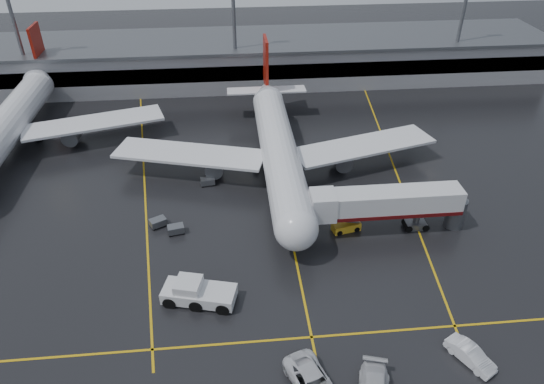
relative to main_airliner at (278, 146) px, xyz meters
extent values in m
plane|color=black|center=(0.00, -9.70, -4.21)|extent=(220.00, 220.00, 0.00)
cube|color=gold|center=(0.00, -9.70, -4.20)|extent=(0.25, 90.00, 0.02)
cube|color=gold|center=(0.00, -31.70, -4.20)|extent=(60.00, 0.25, 0.02)
cube|color=gold|center=(-20.00, 0.30, -4.20)|extent=(9.99, 69.35, 0.02)
cube|color=gold|center=(18.00, 0.30, -4.20)|extent=(7.57, 69.64, 0.02)
cube|color=gray|center=(0.00, 38.30, -0.21)|extent=(120.00, 18.00, 8.00)
cube|color=black|center=(0.00, 29.50, 0.29)|extent=(120.00, 0.40, 3.00)
cube|color=#595B60|center=(0.00, 38.30, 4.09)|extent=(122.00, 19.00, 0.60)
cylinder|color=#595B60|center=(-45.00, 32.30, 8.29)|extent=(0.70, 0.70, 25.00)
cylinder|color=#595B60|center=(-5.00, 32.30, 8.29)|extent=(0.70, 0.70, 25.00)
cylinder|color=#595B60|center=(40.00, 32.30, 8.29)|extent=(0.70, 0.70, 25.00)
cylinder|color=silver|center=(0.00, -1.70, -0.01)|extent=(5.20, 36.00, 5.20)
sphere|color=silver|center=(0.00, -19.70, -0.01)|extent=(5.20, 5.20, 5.20)
cone|color=silver|center=(0.00, 19.30, 0.59)|extent=(4.94, 8.00, 4.94)
cube|color=maroon|center=(0.00, 20.30, 5.49)|extent=(0.50, 5.50, 8.50)
cube|color=silver|center=(0.00, 19.30, 0.79)|extent=(14.00, 3.00, 0.25)
cube|color=silver|center=(-13.00, 0.30, -0.81)|extent=(22.80, 11.83, 0.40)
cube|color=silver|center=(13.00, 0.30, -0.81)|extent=(22.80, 11.83, 0.40)
cylinder|color=#595B60|center=(-9.50, -0.70, -2.21)|extent=(2.60, 4.50, 2.60)
cylinder|color=#595B60|center=(9.50, -0.70, -2.21)|extent=(2.60, 4.50, 2.60)
cylinder|color=#595B60|center=(0.00, -16.70, -3.21)|extent=(0.56, 0.56, 2.00)
cylinder|color=#595B60|center=(-3.20, 1.30, -3.21)|extent=(0.56, 0.56, 2.00)
cylinder|color=#595B60|center=(3.20, 1.30, -3.21)|extent=(0.56, 0.56, 2.00)
cylinder|color=black|center=(0.00, -16.70, -3.76)|extent=(0.40, 1.10, 1.10)
cylinder|color=black|center=(-3.20, 1.30, -3.66)|extent=(1.00, 1.40, 1.40)
cylinder|color=black|center=(3.20, 1.30, -3.66)|extent=(1.00, 1.40, 1.40)
cylinder|color=silver|center=(-42.00, 10.30, -0.01)|extent=(5.20, 36.00, 5.20)
cone|color=silver|center=(-42.00, 31.30, 0.59)|extent=(4.94, 8.00, 4.94)
cube|color=maroon|center=(-42.00, 32.30, 5.49)|extent=(0.50, 5.50, 8.50)
cube|color=silver|center=(-42.00, 31.30, 0.79)|extent=(14.00, 3.00, 0.25)
cube|color=silver|center=(-29.00, 12.30, -0.81)|extent=(22.80, 11.83, 0.40)
cylinder|color=#595B60|center=(-32.50, 11.30, -2.21)|extent=(2.60, 4.50, 2.60)
cylinder|color=#595B60|center=(-38.80, 13.30, -3.21)|extent=(0.56, 0.56, 2.00)
cylinder|color=black|center=(-38.80, 13.30, -3.66)|extent=(1.00, 1.40, 1.40)
cube|color=silver|center=(12.00, -15.70, 0.19)|extent=(18.00, 3.20, 3.00)
cube|color=#4E090B|center=(12.00, -15.70, -1.11)|extent=(18.00, 3.30, 0.50)
cube|color=silver|center=(3.80, -15.70, 0.19)|extent=(3.00, 3.40, 3.30)
cylinder|color=#595B60|center=(16.00, -15.70, -2.71)|extent=(0.80, 0.80, 3.00)
cube|color=#595B60|center=(16.00, -15.70, -3.76)|extent=(2.60, 1.60, 0.90)
cylinder|color=#595B60|center=(21.00, -15.70, -2.21)|extent=(2.40, 2.40, 4.00)
cylinder|color=black|center=(14.90, -15.70, -3.76)|extent=(0.90, 1.80, 0.90)
cylinder|color=black|center=(17.10, -15.70, -3.76)|extent=(0.90, 1.80, 0.90)
cube|color=silver|center=(-11.09, -25.71, -3.22)|extent=(8.22, 4.89, 1.32)
cube|color=silver|center=(-12.15, -25.43, -2.12)|extent=(3.21, 3.21, 1.10)
cube|color=black|center=(-12.15, -25.43, -2.12)|extent=(2.89, 2.89, 0.99)
cylinder|color=black|center=(-13.85, -25.00, -3.60)|extent=(2.20, 3.55, 1.43)
cylinder|color=black|center=(-11.09, -25.71, -3.60)|extent=(2.20, 3.55, 1.43)
cylinder|color=black|center=(-8.32, -26.42, -3.60)|extent=(2.20, 3.55, 1.43)
cube|color=gold|center=(7.09, -15.29, -3.66)|extent=(3.80, 2.22, 1.09)
cube|color=#595B60|center=(7.09, -15.29, -2.62)|extent=(3.55, 1.61, 1.24)
cylinder|color=black|center=(5.93, -15.55, -3.91)|extent=(1.04, 1.79, 0.69)
cylinder|color=black|center=(8.25, -15.04, -3.91)|extent=(1.04, 1.79, 0.69)
imported|color=silver|center=(-0.85, -37.46, -3.26)|extent=(5.24, 7.47, 1.89)
imported|color=silver|center=(14.26, -35.82, -3.40)|extent=(3.88, 5.10, 1.61)
cube|color=#595B60|center=(-14.35, -13.85, -3.56)|extent=(2.22, 1.68, 0.90)
cylinder|color=black|center=(-15.03, -14.51, -4.03)|extent=(0.40, 0.20, 0.40)
cylinder|color=black|center=(-13.46, -14.18, -4.03)|extent=(0.40, 0.20, 0.40)
cylinder|color=black|center=(-15.23, -13.53, -4.03)|extent=(0.40, 0.20, 0.40)
cylinder|color=black|center=(-13.67, -13.20, -4.03)|extent=(0.40, 0.20, 0.40)
cube|color=#595B60|center=(-16.71, -12.19, -3.56)|extent=(2.38, 2.08, 0.90)
cylinder|color=black|center=(-17.18, -13.01, -4.03)|extent=(0.40, 0.20, 0.40)
cylinder|color=black|center=(-15.77, -12.26, -4.03)|extent=(0.40, 0.20, 0.40)
cylinder|color=black|center=(-17.65, -12.12, -4.03)|extent=(0.40, 0.20, 0.40)
cylinder|color=black|center=(-16.23, -11.38, -4.03)|extent=(0.40, 0.20, 0.40)
cube|color=#595B60|center=(-10.50, -3.02, -3.56)|extent=(2.15, 1.54, 0.90)
cylinder|color=black|center=(-11.23, -3.61, -4.03)|extent=(0.40, 0.20, 0.40)
cylinder|color=black|center=(-9.64, -3.41, -4.03)|extent=(0.40, 0.20, 0.40)
cylinder|color=black|center=(-11.36, -2.62, -4.03)|extent=(0.40, 0.20, 0.40)
cylinder|color=black|center=(-9.77, -2.42, -4.03)|extent=(0.40, 0.20, 0.40)
camera|label=1|loc=(-7.00, -63.46, 34.87)|focal=32.57mm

